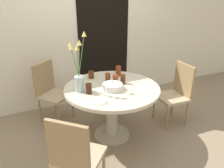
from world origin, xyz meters
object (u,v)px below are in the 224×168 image
chair_far_back (50,89)px  drink_glass_5 (91,75)px  drink_glass_3 (115,79)px  drink_glass_0 (123,79)px  drink_glass_2 (118,71)px  flower_vase (79,74)px  drink_glass_4 (108,78)px  chair_right_flank (177,91)px  drink_glass_1 (89,89)px  chair_near_front (75,155)px  birthday_cake (112,87)px  side_plate (100,101)px

chair_far_back → drink_glass_5: size_ratio=8.78×
drink_glass_3 → chair_far_back: bearing=135.8°
drink_glass_0 → drink_glass_5: size_ratio=1.22×
drink_glass_2 → drink_glass_3: drink_glass_2 is taller
flower_vase → drink_glass_4: (0.40, 0.08, -0.15)m
drink_glass_4 → chair_right_flank: bearing=-10.1°
chair_far_back → drink_glass_5: 0.70m
chair_far_back → drink_glass_1: chair_far_back is taller
chair_far_back → drink_glass_5: (0.50, -0.39, 0.28)m
chair_near_front → drink_glass_4: chair_near_front is taller
drink_glass_5 → drink_glass_0: bearing=-48.0°
birthday_cake → drink_glass_5: bearing=103.6°
flower_vase → drink_glass_3: size_ratio=5.87×
drink_glass_0 → drink_glass_3: 0.10m
drink_glass_4 → drink_glass_2: bearing=38.3°
side_plate → drink_glass_1: size_ratio=1.35×
chair_right_flank → drink_glass_2: 0.90m
drink_glass_1 → chair_right_flank: bearing=0.2°
chair_right_flank → drink_glass_5: chair_right_flank is taller
drink_glass_1 → drink_glass_0: bearing=11.4°
side_plate → drink_glass_5: (0.15, 0.69, 0.05)m
chair_right_flank → drink_glass_5: 1.25m
chair_far_back → drink_glass_3: 1.05m
chair_near_front → chair_right_flank: bearing=-114.7°
birthday_cake → flower_vase: size_ratio=0.35×
drink_glass_0 → drink_glass_1: (-0.50, -0.10, -0.00)m
side_plate → drink_glass_4: bearing=56.4°
chair_near_front → drink_glass_0: size_ratio=7.23×
drink_glass_2 → drink_glass_5: drink_glass_2 is taller
chair_far_back → chair_near_front: size_ratio=1.00×
flower_vase → drink_glass_1: flower_vase is taller
birthday_cake → flower_vase: bearing=162.4°
flower_vase → drink_glass_2: (0.64, 0.27, -0.15)m
drink_glass_1 → drink_glass_5: drink_glass_1 is taller
flower_vase → drink_glass_1: size_ratio=5.77×
chair_right_flank → drink_glass_0: 0.89m
side_plate → drink_glass_0: (0.46, 0.35, 0.06)m
drink_glass_2 → chair_near_front: bearing=-131.7°
drink_glass_0 → drink_glass_5: 0.46m
drink_glass_2 → drink_glass_0: bearing=-104.1°
chair_far_back → drink_glass_3: (0.72, -0.70, 0.29)m
drink_glass_2 → drink_glass_4: drink_glass_2 is taller
drink_glass_1 → flower_vase: bearing=125.2°
birthday_cake → drink_glass_2: bearing=55.3°
side_plate → drink_glass_2: 0.82m
flower_vase → drink_glass_1: (0.08, -0.11, -0.15)m
chair_far_back → birthday_cake: chair_far_back is taller
chair_far_back → side_plate: size_ratio=5.44×
side_plate → chair_right_flank: bearing=11.0°
chair_right_flank → drink_glass_1: size_ratio=7.33×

